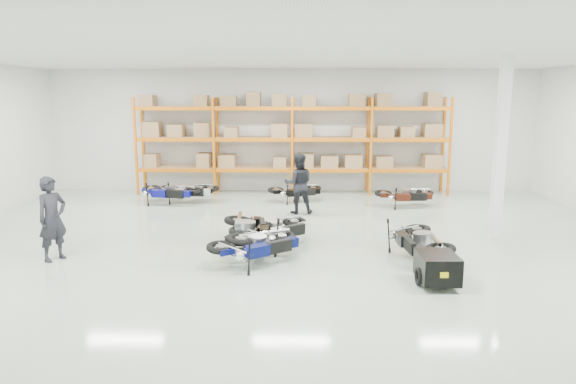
{
  "coord_description": "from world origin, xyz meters",
  "views": [
    {
      "loc": [
        0.18,
        -12.22,
        3.53
      ],
      "look_at": [
        -0.05,
        0.76,
        1.1
      ],
      "focal_mm": 32.0,
      "sensor_mm": 36.0,
      "label": 1
    }
  ],
  "objects_px": {
    "moto_blue_centre": "(258,240)",
    "trailer": "(437,268)",
    "person_left": "(52,219)",
    "person_back": "(298,184)",
    "moto_back_b": "(188,187)",
    "moto_back_d": "(406,192)",
    "moto_black_far_left": "(250,225)",
    "moto_silver_left": "(274,224)",
    "moto_touring_right": "(418,234)",
    "moto_back_a": "(168,188)",
    "moto_back_c": "(296,188)"
  },
  "relations": [
    {
      "from": "moto_blue_centre",
      "to": "trailer",
      "type": "relative_size",
      "value": 1.23
    },
    {
      "from": "person_left",
      "to": "person_back",
      "type": "relative_size",
      "value": 1.01
    },
    {
      "from": "moto_back_b",
      "to": "moto_back_d",
      "type": "relative_size",
      "value": 1.05
    },
    {
      "from": "moto_black_far_left",
      "to": "moto_back_b",
      "type": "relative_size",
      "value": 1.17
    },
    {
      "from": "moto_blue_centre",
      "to": "moto_silver_left",
      "type": "distance_m",
      "value": 1.33
    },
    {
      "from": "moto_silver_left",
      "to": "moto_touring_right",
      "type": "height_order",
      "value": "moto_touring_right"
    },
    {
      "from": "moto_back_a",
      "to": "person_left",
      "type": "relative_size",
      "value": 0.98
    },
    {
      "from": "moto_back_a",
      "to": "moto_silver_left",
      "type": "bearing_deg",
      "value": -129.4
    },
    {
      "from": "moto_blue_centre",
      "to": "moto_back_a",
      "type": "distance_m",
      "value": 7.04
    },
    {
      "from": "trailer",
      "to": "moto_silver_left",
      "type": "bearing_deg",
      "value": 141.05
    },
    {
      "from": "person_back",
      "to": "moto_back_a",
      "type": "bearing_deg",
      "value": -20.44
    },
    {
      "from": "trailer",
      "to": "moto_back_d",
      "type": "bearing_deg",
      "value": 81.89
    },
    {
      "from": "moto_touring_right",
      "to": "person_left",
      "type": "bearing_deg",
      "value": 176.66
    },
    {
      "from": "moto_silver_left",
      "to": "moto_black_far_left",
      "type": "relative_size",
      "value": 0.9
    },
    {
      "from": "person_left",
      "to": "moto_back_b",
      "type": "bearing_deg",
      "value": 15.8
    },
    {
      "from": "moto_blue_centre",
      "to": "moto_back_b",
      "type": "bearing_deg",
      "value": -11.83
    },
    {
      "from": "trailer",
      "to": "moto_back_b",
      "type": "distance_m",
      "value": 9.95
    },
    {
      "from": "moto_blue_centre",
      "to": "trailer",
      "type": "bearing_deg",
      "value": -144.18
    },
    {
      "from": "moto_silver_left",
      "to": "moto_back_c",
      "type": "relative_size",
      "value": 1.13
    },
    {
      "from": "moto_back_c",
      "to": "person_left",
      "type": "height_order",
      "value": "person_left"
    },
    {
      "from": "moto_blue_centre",
      "to": "moto_back_d",
      "type": "relative_size",
      "value": 1.09
    },
    {
      "from": "moto_back_c",
      "to": "person_left",
      "type": "xyz_separation_m",
      "value": [
        -5.27,
        -6.35,
        0.43
      ]
    },
    {
      "from": "moto_black_far_left",
      "to": "person_left",
      "type": "xyz_separation_m",
      "value": [
        -4.21,
        -0.76,
        0.3
      ]
    },
    {
      "from": "moto_touring_right",
      "to": "moto_back_b",
      "type": "distance_m",
      "value": 8.77
    },
    {
      "from": "moto_blue_centre",
      "to": "moto_silver_left",
      "type": "relative_size",
      "value": 0.99
    },
    {
      "from": "moto_back_d",
      "to": "person_left",
      "type": "bearing_deg",
      "value": 117.48
    },
    {
      "from": "moto_blue_centre",
      "to": "person_back",
      "type": "xyz_separation_m",
      "value": [
        0.87,
        4.94,
        0.36
      ]
    },
    {
      "from": "trailer",
      "to": "person_back",
      "type": "height_order",
      "value": "person_back"
    },
    {
      "from": "moto_black_far_left",
      "to": "moto_back_c",
      "type": "bearing_deg",
      "value": -109.28
    },
    {
      "from": "moto_blue_centre",
      "to": "moto_back_d",
      "type": "distance_m",
      "value": 7.29
    },
    {
      "from": "trailer",
      "to": "person_left",
      "type": "bearing_deg",
      "value": 168.74
    },
    {
      "from": "moto_blue_centre",
      "to": "moto_back_a",
      "type": "height_order",
      "value": "moto_blue_centre"
    },
    {
      "from": "moto_silver_left",
      "to": "moto_back_c",
      "type": "height_order",
      "value": "moto_silver_left"
    },
    {
      "from": "trailer",
      "to": "person_left",
      "type": "xyz_separation_m",
      "value": [
        -7.93,
        1.42,
        0.57
      ]
    },
    {
      "from": "moto_blue_centre",
      "to": "person_left",
      "type": "height_order",
      "value": "person_left"
    },
    {
      "from": "moto_silver_left",
      "to": "moto_back_d",
      "type": "distance_m",
      "value": 6.1
    },
    {
      "from": "moto_back_a",
      "to": "person_back",
      "type": "relative_size",
      "value": 0.99
    },
    {
      "from": "moto_back_a",
      "to": "moto_back_c",
      "type": "bearing_deg",
      "value": -70.73
    },
    {
      "from": "trailer",
      "to": "person_back",
      "type": "bearing_deg",
      "value": 111.98
    },
    {
      "from": "moto_black_far_left",
      "to": "moto_back_c",
      "type": "relative_size",
      "value": 1.26
    },
    {
      "from": "moto_black_far_left",
      "to": "trailer",
      "type": "bearing_deg",
      "value": 141.08
    },
    {
      "from": "moto_blue_centre",
      "to": "moto_silver_left",
      "type": "height_order",
      "value": "moto_silver_left"
    },
    {
      "from": "moto_black_far_left",
      "to": "moto_back_d",
      "type": "bearing_deg",
      "value": -141.96
    },
    {
      "from": "moto_silver_left",
      "to": "moto_back_b",
      "type": "distance_m",
      "value": 6.09
    },
    {
      "from": "moto_silver_left",
      "to": "trailer",
      "type": "height_order",
      "value": "moto_silver_left"
    },
    {
      "from": "trailer",
      "to": "moto_back_d",
      "type": "relative_size",
      "value": 0.89
    },
    {
      "from": "moto_blue_centre",
      "to": "moto_back_a",
      "type": "relative_size",
      "value": 1.0
    },
    {
      "from": "moto_blue_centre",
      "to": "moto_black_far_left",
      "type": "bearing_deg",
      "value": -21.44
    },
    {
      "from": "moto_back_b",
      "to": "person_left",
      "type": "xyz_separation_m",
      "value": [
        -1.6,
        -6.25,
        0.39
      ]
    },
    {
      "from": "person_left",
      "to": "moto_back_c",
      "type": "bearing_deg",
      "value": -9.5
    }
  ]
}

